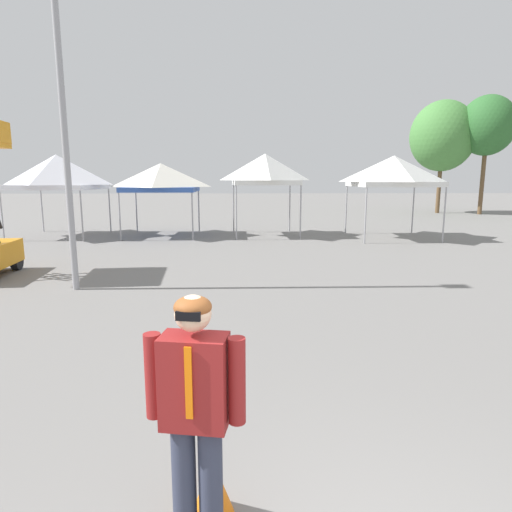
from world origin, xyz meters
The scene contains 9 objects.
canopy_tent_behind_center centered at (-8.57, 17.39, 2.72)m, with size 3.47×3.47×3.45m.
canopy_tent_right_of_center centered at (-4.20, 17.37, 2.50)m, with size 3.06×3.06×3.09m.
canopy_tent_far_right centered at (0.24, 17.35, 2.84)m, with size 2.92×2.92×3.50m.
canopy_tent_center centered at (5.46, 16.43, 2.75)m, with size 3.23×3.23×3.38m.
person_foreground centered at (-1.00, 1.03, 1.03)m, with size 0.64×0.30×1.78m.
light_pole_near_lift centered at (-4.48, 8.12, 4.89)m, with size 0.36×0.36×8.66m.
tree_behind_tents_center centered at (15.63, 28.16, 5.91)m, with size 3.60×3.60×7.92m.
tree_behind_tents_left centered at (13.22, 29.41, 5.35)m, with size 4.41×4.41×7.79m.
traffic_cone_lot_center centered at (-0.92, 1.34, 0.23)m, with size 0.32×0.32×0.46m, color orange.
Camera 1 is at (-0.68, -1.54, 2.48)m, focal length 30.53 mm.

